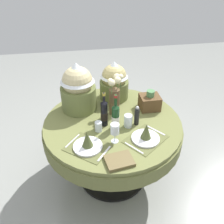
{
  "coord_description": "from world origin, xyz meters",
  "views": [
    {
      "loc": [
        -0.3,
        -1.78,
        2.07
      ],
      "look_at": [
        0.0,
        0.03,
        0.82
      ],
      "focal_mm": 38.26,
      "sensor_mm": 36.0,
      "label": 1
    }
  ],
  "objects_px": {
    "pepper_mill": "(137,116)",
    "gift_tub_back_centre": "(114,79)",
    "wine_glass_left": "(115,129)",
    "dining_table": "(113,132)",
    "gift_tub_back_left": "(78,86)",
    "flower_vase": "(115,96)",
    "woven_basket_side_right": "(150,102)",
    "book_on_table": "(119,161)",
    "tumbler_near_right": "(128,121)",
    "wine_bottle_centre": "(115,116)",
    "wine_bottle_left": "(104,113)",
    "place_setting_right": "(146,135)",
    "place_setting_left": "(88,143)",
    "tumbler_near_left": "(98,126)"
  },
  "relations": [
    {
      "from": "tumbler_near_left",
      "to": "gift_tub_back_centre",
      "type": "xyz_separation_m",
      "value": [
        0.23,
        0.55,
        0.17
      ]
    },
    {
      "from": "dining_table",
      "to": "gift_tub_back_left",
      "type": "xyz_separation_m",
      "value": [
        -0.29,
        0.27,
        0.39
      ]
    },
    {
      "from": "pepper_mill",
      "to": "gift_tub_back_left",
      "type": "distance_m",
      "value": 0.63
    },
    {
      "from": "dining_table",
      "to": "wine_bottle_centre",
      "type": "xyz_separation_m",
      "value": [
        0.01,
        -0.1,
        0.25
      ]
    },
    {
      "from": "dining_table",
      "to": "gift_tub_back_left",
      "type": "distance_m",
      "value": 0.56
    },
    {
      "from": "tumbler_near_left",
      "to": "gift_tub_back_left",
      "type": "height_order",
      "value": "gift_tub_back_left"
    },
    {
      "from": "book_on_table",
      "to": "tumbler_near_right",
      "type": "bearing_deg",
      "value": 60.43
    },
    {
      "from": "place_setting_right",
      "to": "wine_glass_left",
      "type": "bearing_deg",
      "value": 176.11
    },
    {
      "from": "dining_table",
      "to": "place_setting_right",
      "type": "relative_size",
      "value": 3.07
    },
    {
      "from": "wine_bottle_centre",
      "to": "pepper_mill",
      "type": "distance_m",
      "value": 0.2
    },
    {
      "from": "flower_vase",
      "to": "tumbler_near_right",
      "type": "distance_m",
      "value": 0.28
    },
    {
      "from": "flower_vase",
      "to": "tumbler_near_right",
      "type": "bearing_deg",
      "value": -69.93
    },
    {
      "from": "dining_table",
      "to": "place_setting_left",
      "type": "height_order",
      "value": "place_setting_left"
    },
    {
      "from": "flower_vase",
      "to": "gift_tub_back_centre",
      "type": "bearing_deg",
      "value": 81.2
    },
    {
      "from": "flower_vase",
      "to": "woven_basket_side_right",
      "type": "xyz_separation_m",
      "value": [
        0.36,
        0.03,
        -0.12
      ]
    },
    {
      "from": "place_setting_left",
      "to": "book_on_table",
      "type": "xyz_separation_m",
      "value": [
        0.22,
        -0.2,
        -0.03
      ]
    },
    {
      "from": "place_setting_right",
      "to": "place_setting_left",
      "type": "bearing_deg",
      "value": -177.66
    },
    {
      "from": "place_setting_left",
      "to": "place_setting_right",
      "type": "height_order",
      "value": "same"
    },
    {
      "from": "place_setting_right",
      "to": "flower_vase",
      "type": "distance_m",
      "value": 0.5
    },
    {
      "from": "tumbler_near_right",
      "to": "woven_basket_side_right",
      "type": "distance_m",
      "value": 0.38
    },
    {
      "from": "wine_bottle_centre",
      "to": "gift_tub_back_centre",
      "type": "distance_m",
      "value": 0.54
    },
    {
      "from": "wine_bottle_centre",
      "to": "gift_tub_back_left",
      "type": "bearing_deg",
      "value": 128.85
    },
    {
      "from": "flower_vase",
      "to": "gift_tub_back_left",
      "type": "distance_m",
      "value": 0.37
    },
    {
      "from": "place_setting_left",
      "to": "woven_basket_side_right",
      "type": "relative_size",
      "value": 2.12
    },
    {
      "from": "place_setting_right",
      "to": "wine_bottle_centre",
      "type": "relative_size",
      "value": 1.26
    },
    {
      "from": "tumbler_near_right",
      "to": "flower_vase",
      "type": "bearing_deg",
      "value": 110.07
    },
    {
      "from": "place_setting_right",
      "to": "gift_tub_back_left",
      "type": "bearing_deg",
      "value": 132.38
    },
    {
      "from": "wine_glass_left",
      "to": "dining_table",
      "type": "bearing_deg",
      "value": 84.17
    },
    {
      "from": "flower_vase",
      "to": "gift_tub_back_left",
      "type": "relative_size",
      "value": 0.83
    },
    {
      "from": "pepper_mill",
      "to": "gift_tub_back_centre",
      "type": "height_order",
      "value": "gift_tub_back_centre"
    },
    {
      "from": "wine_bottle_left",
      "to": "tumbler_near_left",
      "type": "bearing_deg",
      "value": -128.52
    },
    {
      "from": "place_setting_left",
      "to": "flower_vase",
      "type": "height_order",
      "value": "flower_vase"
    },
    {
      "from": "book_on_table",
      "to": "gift_tub_back_centre",
      "type": "relative_size",
      "value": 0.5
    },
    {
      "from": "wine_glass_left",
      "to": "pepper_mill",
      "type": "height_order",
      "value": "pepper_mill"
    },
    {
      "from": "dining_table",
      "to": "woven_basket_side_right",
      "type": "bearing_deg",
      "value": 20.98
    },
    {
      "from": "wine_bottle_centre",
      "to": "gift_tub_back_left",
      "type": "distance_m",
      "value": 0.5
    },
    {
      "from": "tumbler_near_right",
      "to": "gift_tub_back_centre",
      "type": "xyz_separation_m",
      "value": [
        -0.04,
        0.52,
        0.16
      ]
    },
    {
      "from": "wine_glass_left",
      "to": "gift_tub_back_left",
      "type": "xyz_separation_m",
      "value": [
        -0.26,
        0.56,
        0.13
      ]
    },
    {
      "from": "flower_vase",
      "to": "gift_tub_back_left",
      "type": "xyz_separation_m",
      "value": [
        -0.33,
        0.14,
        0.06
      ]
    },
    {
      "from": "dining_table",
      "to": "wine_bottle_centre",
      "type": "height_order",
      "value": "wine_bottle_centre"
    },
    {
      "from": "wine_bottle_left",
      "to": "wine_bottle_centre",
      "type": "bearing_deg",
      "value": -33.51
    },
    {
      "from": "gift_tub_back_left",
      "to": "wine_bottle_left",
      "type": "bearing_deg",
      "value": -56.22
    },
    {
      "from": "gift_tub_back_left",
      "to": "pepper_mill",
      "type": "bearing_deg",
      "value": -35.13
    },
    {
      "from": "pepper_mill",
      "to": "gift_tub_back_centre",
      "type": "relative_size",
      "value": 0.47
    },
    {
      "from": "book_on_table",
      "to": "woven_basket_side_right",
      "type": "relative_size",
      "value": 1.03
    },
    {
      "from": "wine_bottle_centre",
      "to": "woven_basket_side_right",
      "type": "distance_m",
      "value": 0.47
    },
    {
      "from": "place_setting_right",
      "to": "book_on_table",
      "type": "bearing_deg",
      "value": -140.73
    },
    {
      "from": "wine_glass_left",
      "to": "gift_tub_back_centre",
      "type": "height_order",
      "value": "gift_tub_back_centre"
    },
    {
      "from": "place_setting_left",
      "to": "wine_bottle_centre",
      "type": "bearing_deg",
      "value": 39.63
    },
    {
      "from": "pepper_mill",
      "to": "gift_tub_back_left",
      "type": "height_order",
      "value": "gift_tub_back_left"
    }
  ]
}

